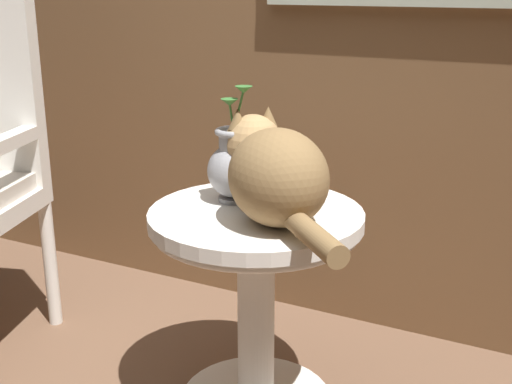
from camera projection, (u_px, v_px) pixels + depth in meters
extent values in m
cylinder|color=silver|center=(256.00, 314.00, 1.76)|extent=(0.10, 0.10, 0.51)
cylinder|color=silver|center=(256.00, 218.00, 1.68)|extent=(0.54, 0.54, 0.03)
torus|color=silver|center=(256.00, 228.00, 1.69)|extent=(0.52, 0.52, 0.02)
cylinder|color=silver|center=(50.00, 264.00, 2.23)|extent=(0.04, 0.04, 0.44)
ellipsoid|color=olive|center=(278.00, 177.00, 1.55)|extent=(0.36, 0.36, 0.23)
sphere|color=tan|center=(253.00, 143.00, 1.71)|extent=(0.15, 0.15, 0.15)
cone|color=olive|center=(268.00, 116.00, 1.70)|extent=(0.05, 0.05, 0.05)
cone|color=olive|center=(238.00, 118.00, 1.67)|extent=(0.05, 0.05, 0.05)
cylinder|color=olive|center=(312.00, 235.00, 1.39)|extent=(0.22, 0.21, 0.05)
cylinder|color=#99999E|center=(234.00, 199.00, 1.75)|extent=(0.08, 0.08, 0.01)
ellipsoid|color=#99999E|center=(234.00, 171.00, 1.73)|extent=(0.14, 0.14, 0.14)
cylinder|color=#99999E|center=(234.00, 141.00, 1.70)|extent=(0.08, 0.08, 0.05)
torus|color=#99999E|center=(234.00, 132.00, 1.70)|extent=(0.10, 0.10, 0.02)
cylinder|color=#387533|center=(232.00, 117.00, 1.67)|extent=(0.01, 0.03, 0.08)
cone|color=#387533|center=(230.00, 102.00, 1.65)|extent=(0.04, 0.04, 0.02)
cylinder|color=#387533|center=(239.00, 111.00, 1.67)|extent=(0.04, 0.01, 0.11)
cone|color=#387533|center=(244.00, 90.00, 1.64)|extent=(0.04, 0.04, 0.02)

